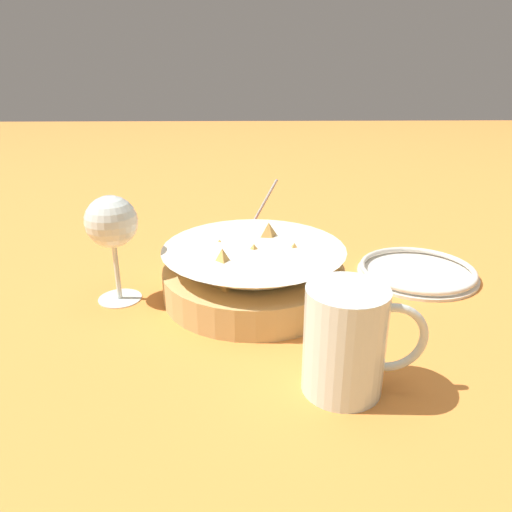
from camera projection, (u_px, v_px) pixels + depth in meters
The scene contains 6 objects.
ground_plane at pixel (249, 296), 0.73m from camera, with size 4.00×4.00×0.00m, color orange.
food_basket at pixel (256, 275), 0.71m from camera, with size 0.26×0.26×0.10m.
sauce_cup at pixel (256, 233), 0.93m from camera, with size 0.08×0.07×0.12m.
wine_glass at pixel (114, 225), 0.68m from camera, with size 0.07×0.07×0.15m.
beer_mug at pixel (349, 344), 0.51m from camera, with size 0.13×0.08×0.12m.
side_plate at pixel (419, 271), 0.79m from camera, with size 0.19×0.19×0.01m.
Camera 1 is at (-0.00, -0.65, 0.33)m, focal length 35.00 mm.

